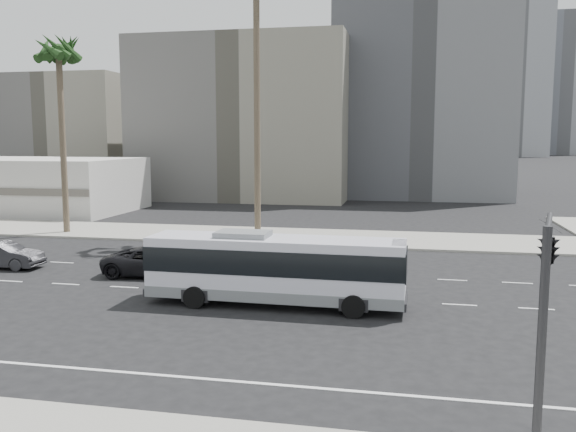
% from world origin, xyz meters
% --- Properties ---
extents(ground, '(700.00, 700.00, 0.00)m').
position_xyz_m(ground, '(0.00, 0.00, 0.00)').
color(ground, black).
rests_on(ground, ground).
extents(sidewalk_north, '(120.00, 7.00, 0.15)m').
position_xyz_m(sidewalk_north, '(0.00, 15.50, 0.07)').
color(sidewalk_north, gray).
rests_on(sidewalk_north, ground).
extents(commercial_low, '(22.00, 12.16, 5.00)m').
position_xyz_m(commercial_low, '(-30.00, 25.99, 2.50)').
color(commercial_low, beige).
rests_on(commercial_low, ground).
extents(midrise_beige_west, '(24.00, 18.00, 18.00)m').
position_xyz_m(midrise_beige_west, '(-12.00, 45.00, 9.00)').
color(midrise_beige_west, '#64625C').
rests_on(midrise_beige_west, ground).
extents(midrise_gray_center, '(20.00, 20.00, 26.00)m').
position_xyz_m(midrise_gray_center, '(8.00, 52.00, 13.00)').
color(midrise_gray_center, '#4E4F54').
rests_on(midrise_gray_center, ground).
extents(midrise_beige_far, '(18.00, 16.00, 15.00)m').
position_xyz_m(midrise_beige_far, '(-38.00, 50.00, 7.50)').
color(midrise_beige_far, '#64625C').
rests_on(midrise_beige_far, ground).
extents(civic_tower, '(42.00, 42.00, 129.00)m').
position_xyz_m(civic_tower, '(-2.00, 250.00, 38.83)').
color(civic_tower, beige).
rests_on(civic_tower, ground).
extents(highrise_right, '(26.00, 26.00, 70.00)m').
position_xyz_m(highrise_right, '(45.00, 230.00, 35.00)').
color(highrise_right, slate).
rests_on(highrise_right, ground).
extents(highrise_far, '(22.00, 22.00, 60.00)m').
position_xyz_m(highrise_far, '(70.00, 260.00, 30.00)').
color(highrise_far, slate).
rests_on(highrise_far, ground).
extents(city_bus, '(10.63, 2.60, 3.04)m').
position_xyz_m(city_bus, '(1.52, -1.51, 1.60)').
color(city_bus, silver).
rests_on(city_bus, ground).
extents(car_a, '(2.68, 5.31, 1.44)m').
position_xyz_m(car_a, '(-5.54, 2.51, 0.72)').
color(car_a, black).
rests_on(car_a, ground).
extents(car_b, '(1.65, 4.35, 1.42)m').
position_xyz_m(car_b, '(-14.31, 2.65, 0.71)').
color(car_b, '#262629').
rests_on(car_b, ground).
extents(traffic_signal, '(2.42, 3.29, 5.20)m').
position_xyz_m(traffic_signal, '(9.97, -10.85, 4.34)').
color(traffic_signal, '#262628').
rests_on(traffic_signal, ground).
extents(palm_mid, '(4.53, 4.53, 14.03)m').
position_xyz_m(palm_mid, '(-17.48, 13.97, 12.62)').
color(palm_mid, brown).
rests_on(palm_mid, ground).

